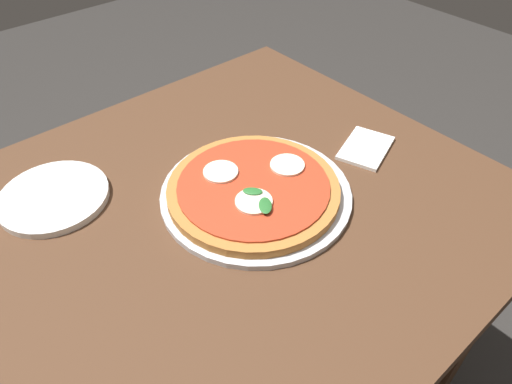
# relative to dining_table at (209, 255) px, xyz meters

# --- Properties ---
(dining_table) EXTENTS (1.13, 0.92, 0.73)m
(dining_table) POSITION_rel_dining_table_xyz_m (0.00, 0.00, 0.00)
(dining_table) COLOR #4C301E
(dining_table) RESTS_ON ground_plane
(serving_tray) EXTENTS (0.37, 0.37, 0.01)m
(serving_tray) POSITION_rel_dining_table_xyz_m (0.11, -0.02, 0.12)
(serving_tray) COLOR silver
(serving_tray) RESTS_ON dining_table
(pizza) EXTENTS (0.33, 0.33, 0.03)m
(pizza) POSITION_rel_dining_table_xyz_m (0.10, -0.02, 0.13)
(pizza) COLOR #B27033
(pizza) RESTS_ON serving_tray
(plate_white) EXTENTS (0.21, 0.21, 0.01)m
(plate_white) POSITION_rel_dining_table_xyz_m (-0.19, 0.23, 0.12)
(plate_white) COLOR white
(plate_white) RESTS_ON dining_table
(napkin) EXTENTS (0.15, 0.13, 0.01)m
(napkin) POSITION_rel_dining_table_xyz_m (0.39, -0.06, 0.11)
(napkin) COLOR white
(napkin) RESTS_ON dining_table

